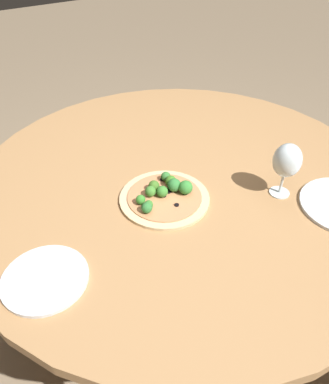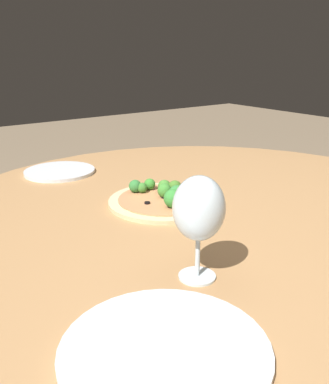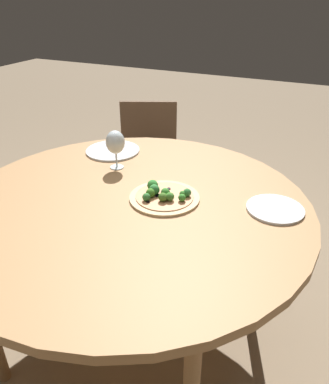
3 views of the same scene
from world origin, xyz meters
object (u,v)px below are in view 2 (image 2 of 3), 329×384
(pizza, at_px, (166,198))
(plate_far, at_px, (165,350))
(wine_glass, at_px, (199,210))
(plate_near, at_px, (60,171))

(pizza, distance_m, plate_far, 0.55)
(plate_far, bearing_deg, wine_glass, 37.53)
(pizza, relative_size, wine_glass, 1.56)
(plate_near, distance_m, plate_far, 0.88)
(pizza, bearing_deg, wine_glass, -118.27)
(plate_near, height_order, plate_far, same)
(pizza, bearing_deg, plate_near, 103.74)
(plate_far, bearing_deg, plate_near, 75.19)
(pizza, xyz_separation_m, plate_near, (-0.10, 0.41, -0.01))
(pizza, xyz_separation_m, plate_far, (-0.33, -0.44, -0.01))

